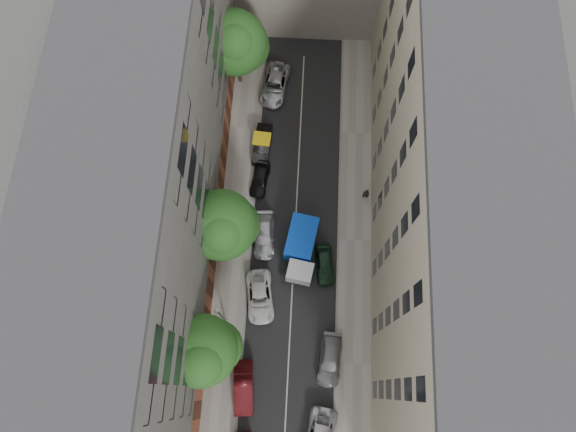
# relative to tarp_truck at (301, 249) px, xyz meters

# --- Properties ---
(ground) EXTENTS (120.00, 120.00, 0.00)m
(ground) POSITION_rel_tarp_truck_xyz_m (-0.60, 1.49, -1.49)
(ground) COLOR #4C4C49
(ground) RESTS_ON ground
(road_surface) EXTENTS (8.00, 44.00, 0.02)m
(road_surface) POSITION_rel_tarp_truck_xyz_m (-0.60, 1.49, -1.48)
(road_surface) COLOR black
(road_surface) RESTS_ON ground
(sidewalk_left) EXTENTS (3.00, 44.00, 0.15)m
(sidewalk_left) POSITION_rel_tarp_truck_xyz_m (-6.10, 1.49, -1.42)
(sidewalk_left) COLOR gray
(sidewalk_left) RESTS_ON ground
(sidewalk_right) EXTENTS (3.00, 44.00, 0.15)m
(sidewalk_right) POSITION_rel_tarp_truck_xyz_m (4.90, 1.49, -1.42)
(sidewalk_right) COLOR gray
(sidewalk_right) RESTS_ON ground
(building_left) EXTENTS (8.00, 44.00, 20.00)m
(building_left) POSITION_rel_tarp_truck_xyz_m (-11.60, 1.49, 8.51)
(building_left) COLOR #504D4A
(building_left) RESTS_ON ground
(building_right) EXTENTS (8.00, 44.00, 20.00)m
(building_right) POSITION_rel_tarp_truck_xyz_m (10.40, 1.49, 8.51)
(building_right) COLOR #B7A78E
(building_right) RESTS_ON ground
(tarp_truck) EXTENTS (3.27, 6.22, 2.71)m
(tarp_truck) POSITION_rel_tarp_truck_xyz_m (0.00, 0.00, 0.00)
(tarp_truck) COLOR black
(tarp_truck) RESTS_ON ground
(car_left_1) EXTENTS (1.90, 4.59, 1.48)m
(car_left_1) POSITION_rel_tarp_truck_xyz_m (-4.20, -11.91, -0.76)
(car_left_1) COLOR #4D0F13
(car_left_1) RESTS_ON ground
(car_left_2) EXTENTS (2.93, 5.14, 1.35)m
(car_left_2) POSITION_rel_tarp_truck_xyz_m (-3.40, -4.31, -0.82)
(car_left_2) COLOR silver
(car_left_2) RESTS_ON ground
(car_left_3) EXTENTS (2.08, 4.57, 1.30)m
(car_left_3) POSITION_rel_tarp_truck_xyz_m (-3.40, 1.29, -0.85)
(car_left_3) COLOR #B5B5BA
(car_left_3) RESTS_ON ground
(car_left_4) EXTENTS (2.00, 3.94, 1.29)m
(car_left_4) POSITION_rel_tarp_truck_xyz_m (-4.18, 6.89, -0.85)
(car_left_4) COLOR black
(car_left_4) RESTS_ON ground
(car_left_5) EXTENTS (1.84, 4.44, 1.43)m
(car_left_5) POSITION_rel_tarp_truck_xyz_m (-4.20, 10.49, -0.78)
(car_left_5) COLOR black
(car_left_5) RESTS_ON ground
(car_left_6) EXTENTS (3.16, 5.58, 1.47)m
(car_left_6) POSITION_rel_tarp_truck_xyz_m (-3.40, 17.21, -0.76)
(car_left_6) COLOR #B3B3B8
(car_left_6) RESTS_ON ground
(car_right_1) EXTENTS (2.19, 4.64, 1.31)m
(car_right_1) POSITION_rel_tarp_truck_xyz_m (2.88, -9.31, -0.84)
(car_right_1) COLOR slate
(car_right_1) RESTS_ON ground
(car_right_2) EXTENTS (1.98, 4.01, 1.31)m
(car_right_2) POSITION_rel_tarp_truck_xyz_m (2.20, -1.11, -0.84)
(car_right_2) COLOR black
(car_right_2) RESTS_ON ground
(tree_near) EXTENTS (5.64, 5.42, 9.45)m
(tree_near) POSITION_rel_tarp_truck_xyz_m (-6.90, -9.62, 4.99)
(tree_near) COLOR #382619
(tree_near) RESTS_ON sidewalk_left
(tree_mid) EXTENTS (6.07, 5.91, 8.61)m
(tree_mid) POSITION_rel_tarp_truck_xyz_m (-6.51, 0.38, 4.16)
(tree_mid) COLOR #382619
(tree_mid) RESTS_ON sidewalk_left
(tree_far) EXTENTS (6.19, 6.05, 9.09)m
(tree_far) POSITION_rel_tarp_truck_xyz_m (-6.90, 17.78, 4.52)
(tree_far) COLOR #382619
(tree_far) RESTS_ON sidewalk_left
(lamp_post) EXTENTS (0.36, 0.36, 5.88)m
(lamp_post) POSITION_rel_tarp_truck_xyz_m (-6.29, -6.45, 2.32)
(lamp_post) COLOR #175324
(lamp_post) RESTS_ON sidewalk_left
(pedestrian) EXTENTS (0.69, 0.50, 1.78)m
(pedestrian) POSITION_rel_tarp_truck_xyz_m (5.79, 5.71, -0.46)
(pedestrian) COLOR black
(pedestrian) RESTS_ON sidewalk_right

